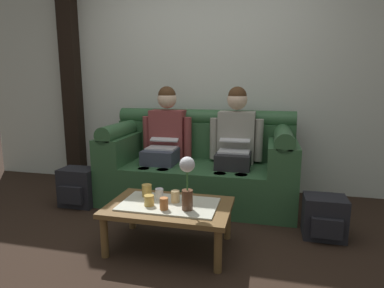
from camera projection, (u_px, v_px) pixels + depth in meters
ground_plane at (166, 252)px, 2.44m from camera, size 14.00×14.00×0.00m
back_wall_patterned at (209, 66)px, 3.79m from camera, size 6.00×0.12×2.90m
timber_pillar at (71, 67)px, 4.07m from camera, size 0.20×0.20×2.90m
couch at (199, 166)px, 3.48m from camera, size 1.99×0.88×0.96m
person_left at (165, 139)px, 3.51m from camera, size 0.56×0.67×1.22m
person_right at (235, 142)px, 3.34m from camera, size 0.56×0.67×1.22m
coffee_table at (169, 210)px, 2.46m from camera, size 0.94×0.59×0.36m
flower_vase at (187, 179)px, 2.29m from camera, size 0.11×0.11×0.39m
cup_near_left at (147, 190)px, 2.60m from camera, size 0.08×0.08×0.10m
cup_near_right at (164, 204)px, 2.33m from camera, size 0.06×0.06×0.09m
cup_far_center at (175, 196)px, 2.47m from camera, size 0.07×0.07×0.09m
cup_far_left at (149, 200)px, 2.40m from camera, size 0.07×0.07×0.08m
cup_far_right at (159, 194)px, 2.52m from camera, size 0.06×0.06×0.09m
backpack_left at (78, 187)px, 3.34m from camera, size 0.36×0.29×0.39m
backpack_right at (324, 218)px, 2.65m from camera, size 0.33×0.30×0.35m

